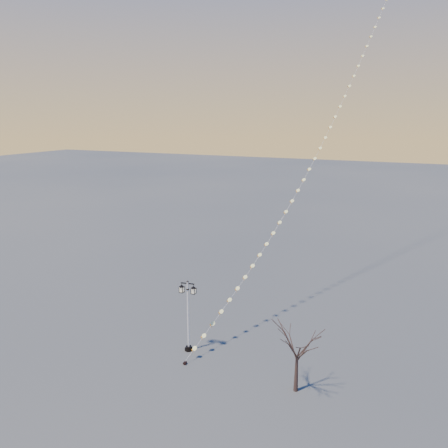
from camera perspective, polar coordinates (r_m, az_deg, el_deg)
The scene contains 4 objects.
ground at distance 31.08m, azimuth -3.83°, elevation -18.29°, with size 300.00×300.00×0.00m, color #494B49.
street_lamp at distance 32.87m, azimuth -4.43°, elevation -10.77°, with size 1.32×0.58×5.21m.
bare_tree at distance 28.63m, azimuth 9.00°, elevation -14.58°, with size 2.57×2.57×4.26m.
kite_train at distance 44.34m, azimuth 11.92°, elevation 13.44°, with size 8.66×38.25×33.36m.
Camera 1 is at (12.82, -23.18, 16.25)m, focal length 37.24 mm.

